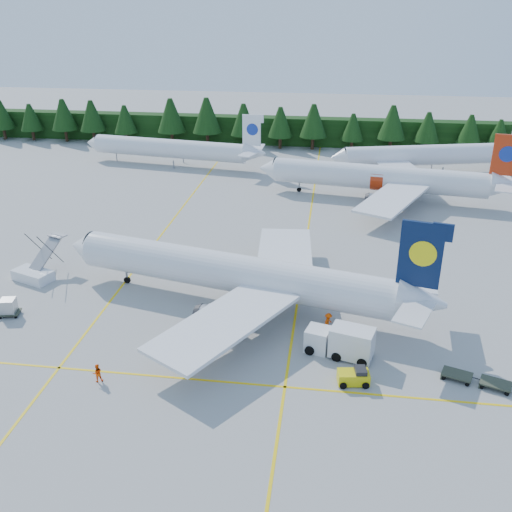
# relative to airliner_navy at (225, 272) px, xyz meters

# --- Properties ---
(ground) EXTENTS (320.00, 320.00, 0.00)m
(ground) POSITION_rel_airliner_navy_xyz_m (1.61, -7.89, -3.56)
(ground) COLOR #9E9E99
(ground) RESTS_ON ground
(taxi_stripe_a) EXTENTS (0.25, 120.00, 0.01)m
(taxi_stripe_a) POSITION_rel_airliner_navy_xyz_m (-12.39, 12.11, -3.55)
(taxi_stripe_a) COLOR yellow
(taxi_stripe_a) RESTS_ON ground
(taxi_stripe_b) EXTENTS (0.25, 120.00, 0.01)m
(taxi_stripe_b) POSITION_rel_airliner_navy_xyz_m (7.61, 12.11, -3.55)
(taxi_stripe_b) COLOR yellow
(taxi_stripe_b) RESTS_ON ground
(taxi_stripe_cross) EXTENTS (80.00, 0.25, 0.01)m
(taxi_stripe_cross) POSITION_rel_airliner_navy_xyz_m (1.61, -13.89, -3.55)
(taxi_stripe_cross) COLOR yellow
(taxi_stripe_cross) RESTS_ON ground
(treeline_hedge) EXTENTS (220.00, 4.00, 6.00)m
(treeline_hedge) POSITION_rel_airliner_navy_xyz_m (1.61, 74.11, -0.56)
(treeline_hedge) COLOR black
(treeline_hedge) RESTS_ON ground
(airliner_navy) EXTENTS (40.02, 32.55, 11.83)m
(airliner_navy) POSITION_rel_airliner_navy_xyz_m (0.00, 0.00, 0.00)
(airliner_navy) COLOR silver
(airliner_navy) RESTS_ON ground
(airliner_red) EXTENTS (39.81, 32.52, 11.63)m
(airliner_red) POSITION_rel_airliner_navy_xyz_m (17.19, 37.83, -0.06)
(airliner_red) COLOR silver
(airliner_red) RESTS_ON ground
(airliner_far_left) EXTENTS (36.34, 8.60, 10.61)m
(airliner_far_left) POSITION_rel_airliner_navy_xyz_m (-22.16, 53.56, -0.23)
(airliner_far_left) COLOR silver
(airliner_far_left) RESTS_ON ground
(airliner_far_right) EXTENTS (37.12, 12.38, 11.01)m
(airliner_far_right) POSITION_rel_airliner_navy_xyz_m (27.17, 54.29, -0.10)
(airliner_far_right) COLOR silver
(airliner_far_right) RESTS_ON ground
(airstairs) EXTENTS (5.28, 7.01, 4.15)m
(airstairs) POSITION_rel_airliner_navy_xyz_m (-22.92, 2.43, -2.65)
(airstairs) COLOR silver
(airstairs) RESTS_ON ground
(service_truck) EXTENTS (6.48, 3.74, 2.95)m
(service_truck) POSITION_rel_airliner_navy_xyz_m (12.06, -8.40, -2.10)
(service_truck) COLOR silver
(service_truck) RESTS_ON ground
(baggage_tug) EXTENTS (2.80, 1.77, 1.41)m
(baggage_tug) POSITION_rel_airliner_navy_xyz_m (13.33, -12.58, -2.86)
(baggage_tug) COLOR #D3C60B
(baggage_tug) RESTS_ON ground
(crew_a) EXTENTS (0.84, 0.71, 1.94)m
(crew_a) POSITION_rel_airliner_navy_xyz_m (-1.63, -9.43, -2.58)
(crew_a) COLOR #EF6405
(crew_a) RESTS_ON ground
(crew_b) EXTENTS (1.02, 0.94, 1.68)m
(crew_b) POSITION_rel_airliner_navy_xyz_m (-8.20, -15.25, -2.72)
(crew_b) COLOR #FF4F05
(crew_b) RESTS_ON ground
(crew_c) EXTENTS (0.84, 0.96, 1.96)m
(crew_c) POSITION_rel_airliner_navy_xyz_m (10.96, -4.48, -2.58)
(crew_c) COLOR #EF4905
(crew_c) RESTS_ON ground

